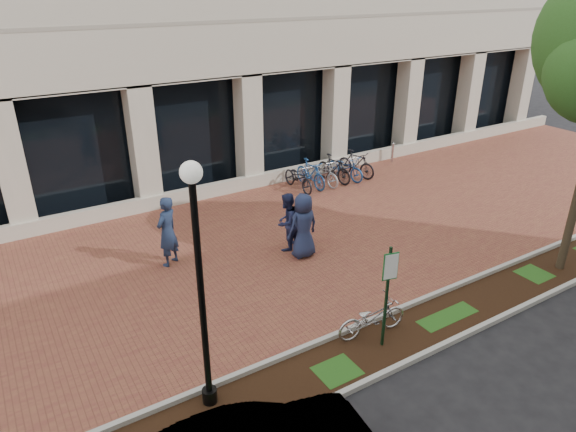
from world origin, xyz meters
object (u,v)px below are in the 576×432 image
pedestrian_left (167,232)px  pedestrian_mid (287,222)px  parking_sign (388,285)px  bike_rack_cluster (328,171)px  pedestrian_right (303,226)px  lamppost (200,280)px  locked_bicycle (372,318)px  bollard (392,152)px

pedestrian_left → pedestrian_mid: 3.38m
parking_sign → pedestrian_mid: 4.96m
pedestrian_left → bike_rack_cluster: (7.44, 2.86, -0.50)m
parking_sign → pedestrian_left: (-2.69, 5.81, -0.53)m
bike_rack_cluster → pedestrian_left: bearing=-165.0°
pedestrian_left → pedestrian_right: pedestrian_left is taller
parking_sign → bike_rack_cluster: size_ratio=0.68×
parking_sign → pedestrian_left: size_ratio=1.20×
parking_sign → pedestrian_left: bearing=127.8°
lamppost → locked_bicycle: size_ratio=2.81×
pedestrian_left → bike_rack_cluster: 7.98m
locked_bicycle → pedestrian_right: (0.68, 3.83, 0.51)m
lamppost → bollard: size_ratio=5.35×
parking_sign → lamppost: bearing=-173.6°
locked_bicycle → bike_rack_cluster: bearing=-22.9°
locked_bicycle → bollard: (8.58, 8.82, 0.01)m
locked_bicycle → pedestrian_left: bearing=33.7°
bollard → pedestrian_mid: bearing=-151.5°
pedestrian_right → lamppost: bearing=37.3°
parking_sign → lamppost: 4.05m
lamppost → pedestrian_mid: 6.52m
lamppost → pedestrian_mid: size_ratio=2.74×
parking_sign → bike_rack_cluster: (4.74, 8.67, -1.03)m
locked_bicycle → bike_rack_cluster: size_ratio=0.48×
pedestrian_right → pedestrian_mid: bearing=-77.7°
pedestrian_mid → pedestrian_right: size_ratio=0.91×
pedestrian_mid → lamppost: bearing=16.0°
lamppost → locked_bicycle: (3.90, -0.01, -2.23)m
locked_bicycle → pedestrian_left: 6.06m
lamppost → pedestrian_mid: lamppost is taller
bollard → bike_rack_cluster: bike_rack_cluster is taller
locked_bicycle → bollard: size_ratio=1.91×
pedestrian_left → pedestrian_right: bearing=122.1°
bollard → lamppost: bearing=-144.8°
locked_bicycle → pedestrian_right: 3.92m
locked_bicycle → pedestrian_mid: pedestrian_mid is taller
locked_bicycle → pedestrian_left: pedestrian_left is taller
bollard → pedestrian_left: bearing=-163.1°
locked_bicycle → pedestrian_mid: 4.49m
lamppost → pedestrian_left: bearing=77.7°
lamppost → bollard: (12.48, 8.81, -2.23)m
parking_sign → bike_rack_cluster: parking_sign is taller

